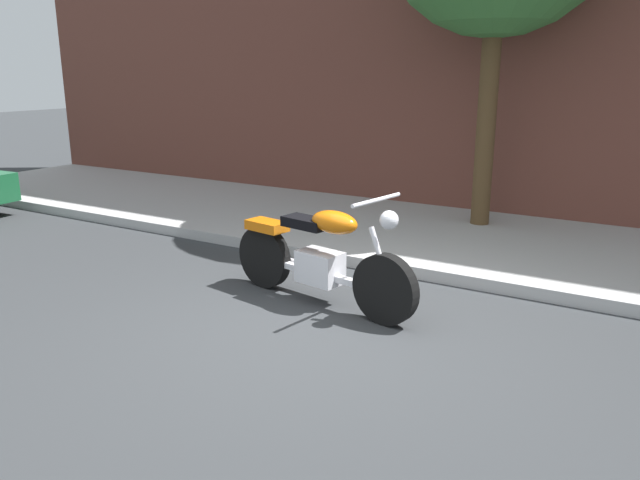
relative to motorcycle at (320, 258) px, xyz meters
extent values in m
plane|color=#303335|center=(0.33, -0.59, -0.48)|extent=(60.00, 60.00, 0.00)
cube|color=#AAAAAA|center=(0.33, 2.79, -0.41)|extent=(19.33, 3.23, 0.14)
cylinder|color=black|center=(0.77, -0.14, -0.14)|extent=(0.68, 0.23, 0.67)
cylinder|color=black|center=(-0.77, 0.13, -0.14)|extent=(0.68, 0.23, 0.67)
cube|color=silver|center=(0.00, -0.01, -0.09)|extent=(0.48, 0.35, 0.32)
cube|color=silver|center=(0.00, -0.01, -0.16)|extent=(1.40, 0.32, 0.06)
ellipsoid|color=#D1660C|center=(0.18, -0.04, 0.39)|extent=(0.56, 0.35, 0.22)
cube|color=black|center=(-0.18, 0.03, 0.33)|extent=(0.51, 0.32, 0.10)
cube|color=#D1660C|center=(-0.72, 0.12, 0.21)|extent=(0.47, 0.31, 0.10)
cylinder|color=silver|center=(0.71, -0.13, 0.14)|extent=(0.28, 0.10, 0.58)
cylinder|color=silver|center=(0.65, -0.12, 0.67)|extent=(0.16, 0.70, 0.04)
sphere|color=silver|center=(0.79, -0.14, 0.51)|extent=(0.17, 0.17, 0.17)
cylinder|color=silver|center=(-0.22, 0.20, -0.19)|extent=(0.80, 0.23, 0.09)
cylinder|color=#503A22|center=(0.53, 3.56, 1.20)|extent=(0.26, 0.26, 3.35)
camera|label=1|loc=(3.00, -5.04, 1.79)|focal=35.03mm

